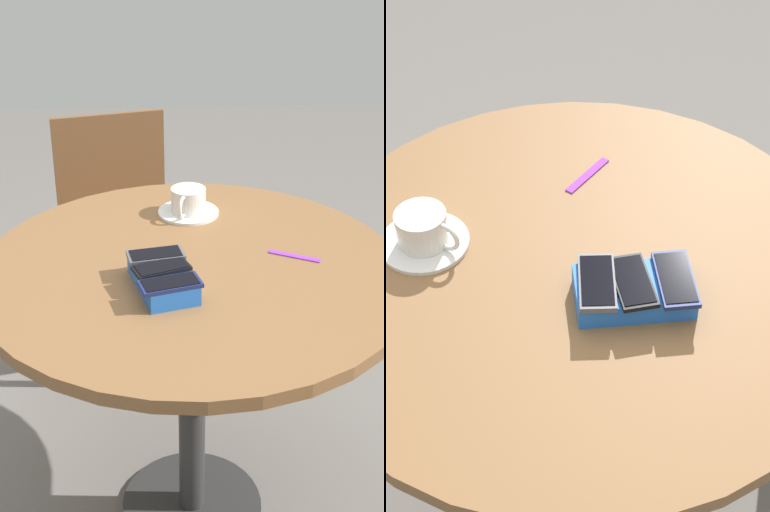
# 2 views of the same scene
# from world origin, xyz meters

# --- Properties ---
(ground_plane) EXTENTS (8.00, 8.00, 0.00)m
(ground_plane) POSITION_xyz_m (0.00, 0.00, 0.00)
(ground_plane) COLOR slate
(round_table) EXTENTS (0.99, 0.99, 0.78)m
(round_table) POSITION_xyz_m (0.00, 0.00, 0.66)
(round_table) COLOR #2D2D2D
(round_table) RESTS_ON ground_plane
(phone_box) EXTENTS (0.22, 0.16, 0.04)m
(phone_box) POSITION_xyz_m (-0.11, 0.07, 0.80)
(phone_box) COLOR blue
(phone_box) RESTS_ON round_table
(phone_navy) EXTENTS (0.09, 0.14, 0.01)m
(phone_navy) POSITION_xyz_m (-0.17, 0.05, 0.82)
(phone_navy) COLOR navy
(phone_navy) RESTS_ON phone_box
(phone_black) EXTENTS (0.10, 0.13, 0.01)m
(phone_black) POSITION_xyz_m (-0.10, 0.07, 0.82)
(phone_black) COLOR black
(phone_black) RESTS_ON phone_box
(phone_gray) EXTENTS (0.08, 0.13, 0.01)m
(phone_gray) POSITION_xyz_m (-0.05, 0.08, 0.83)
(phone_gray) COLOR #515156
(phone_gray) RESTS_ON phone_box
(saucer) EXTENTS (0.16, 0.16, 0.01)m
(saucer) POSITION_xyz_m (0.28, -0.01, 0.78)
(saucer) COLOR silver
(saucer) RESTS_ON round_table
(coffee_cup) EXTENTS (0.12, 0.09, 0.06)m
(coffee_cup) POSITION_xyz_m (0.28, -0.00, 0.82)
(coffee_cup) COLOR silver
(coffee_cup) RESTS_ON saucer
(lanyard_strap) EXTENTS (0.07, 0.12, 0.00)m
(lanyard_strap) POSITION_xyz_m (0.02, -0.24, 0.78)
(lanyard_strap) COLOR purple
(lanyard_strap) RESTS_ON round_table
(chair_near_window) EXTENTS (0.51, 0.51, 0.84)m
(chair_near_window) POSITION_xyz_m (0.86, 0.21, 0.45)
(chair_near_window) COLOR brown
(chair_near_window) RESTS_ON ground_plane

